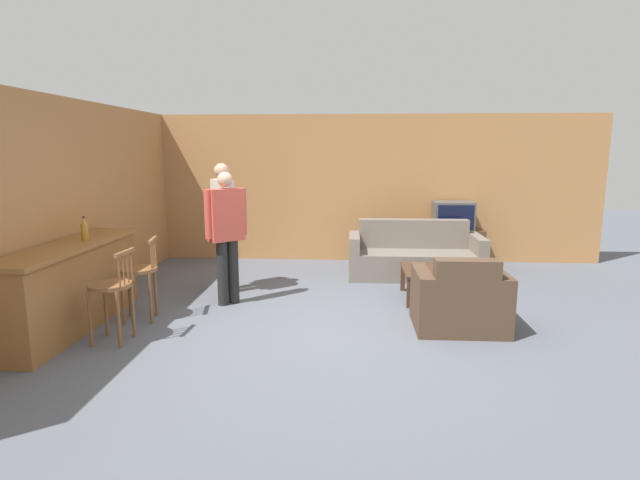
# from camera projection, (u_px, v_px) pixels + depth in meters

# --- Properties ---
(ground_plane) EXTENTS (24.00, 24.00, 0.00)m
(ground_plane) POSITION_uv_depth(u_px,v_px,m) (322.00, 331.00, 5.52)
(ground_plane) COLOR #565B66
(wall_back) EXTENTS (9.40, 0.08, 2.60)m
(wall_back) POSITION_uv_depth(u_px,v_px,m) (334.00, 189.00, 8.93)
(wall_back) COLOR #B27A47
(wall_back) RESTS_ON ground_plane
(wall_left) EXTENTS (0.08, 8.71, 2.60)m
(wall_left) POSITION_uv_depth(u_px,v_px,m) (100.00, 200.00, 6.81)
(wall_left) COLOR #B27A47
(wall_left) RESTS_ON ground_plane
(bar_counter) EXTENTS (0.55, 2.30, 0.96)m
(bar_counter) POSITION_uv_depth(u_px,v_px,m) (72.00, 286.00, 5.53)
(bar_counter) COLOR brown
(bar_counter) RESTS_ON ground_plane
(bar_chair_near) EXTENTS (0.45, 0.45, 0.97)m
(bar_chair_near) POSITION_uv_depth(u_px,v_px,m) (112.00, 291.00, 5.13)
(bar_chair_near) COLOR brown
(bar_chair_near) RESTS_ON ground_plane
(bar_chair_mid) EXTENTS (0.51, 0.51, 0.97)m
(bar_chair_mid) POSITION_uv_depth(u_px,v_px,m) (140.00, 275.00, 5.81)
(bar_chair_mid) COLOR brown
(bar_chair_mid) RESTS_ON ground_plane
(couch_far) EXTENTS (2.07, 0.86, 0.87)m
(couch_far) POSITION_uv_depth(u_px,v_px,m) (414.00, 257.00, 7.90)
(couch_far) COLOR #70665B
(couch_far) RESTS_ON ground_plane
(armchair_near) EXTENTS (0.99, 0.82, 0.85)m
(armchair_near) POSITION_uv_depth(u_px,v_px,m) (460.00, 302.00, 5.55)
(armchair_near) COLOR #4C3828
(armchair_near) RESTS_ON ground_plane
(coffee_table) EXTENTS (0.54, 0.87, 0.41)m
(coffee_table) POSITION_uv_depth(u_px,v_px,m) (424.00, 274.00, 6.66)
(coffee_table) COLOR #472D1E
(coffee_table) RESTS_ON ground_plane
(tv_unit) EXTENTS (1.06, 0.45, 0.63)m
(tv_unit) POSITION_uv_depth(u_px,v_px,m) (451.00, 247.00, 8.65)
(tv_unit) COLOR #513823
(tv_unit) RESTS_ON ground_plane
(tv) EXTENTS (0.66, 0.49, 0.48)m
(tv) POSITION_uv_depth(u_px,v_px,m) (453.00, 216.00, 8.55)
(tv) COLOR #4C4C4C
(tv) RESTS_ON tv_unit
(bottle) EXTENTS (0.08, 0.08, 0.27)m
(bottle) POSITION_uv_depth(u_px,v_px,m) (84.00, 229.00, 5.66)
(bottle) COLOR #B27A23
(bottle) RESTS_ON bar_counter
(person_by_window) EXTENTS (0.41, 0.51, 1.80)m
(person_by_window) POSITION_uv_depth(u_px,v_px,m) (223.00, 220.00, 6.91)
(person_by_window) COLOR black
(person_by_window) RESTS_ON ground_plane
(person_by_counter) EXTENTS (0.46, 0.43, 1.71)m
(person_by_counter) POSITION_uv_depth(u_px,v_px,m) (227.00, 231.00, 6.35)
(person_by_counter) COLOR black
(person_by_counter) RESTS_ON ground_plane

